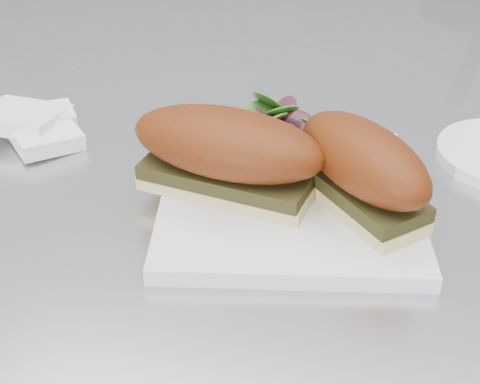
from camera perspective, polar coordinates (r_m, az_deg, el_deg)
The scene contains 5 objects.
plate at distance 0.64m, azimuth 4.16°, elevation -0.59°, with size 0.24×0.24×0.02m, color white.
sandwich_left at distance 0.61m, azimuth -1.11°, elevation 3.48°, with size 0.19×0.10×0.08m.
sandwich_right at distance 0.60m, azimuth 10.40°, elevation 2.14°, with size 0.16×0.16×0.08m.
salad at distance 0.68m, azimuth 2.57°, elevation 5.44°, with size 0.11×0.11×0.05m, color #49862B, non-canonical shape.
napkin at distance 0.78m, azimuth -17.14°, elevation 4.97°, with size 0.12×0.12×0.02m, color white, non-canonical shape.
Camera 1 is at (0.13, -0.47, 1.10)m, focal length 50.00 mm.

